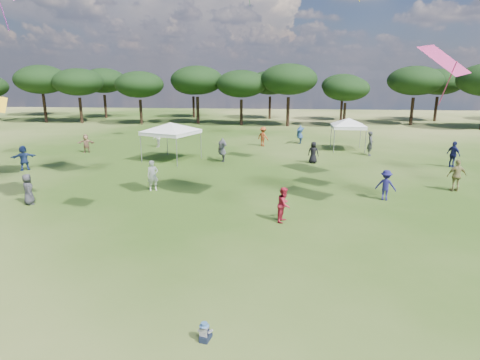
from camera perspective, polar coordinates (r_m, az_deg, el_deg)
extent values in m
cylinder|color=black|center=(60.39, -25.99, 9.03)|extent=(0.40, 0.40, 3.49)
ellipsoid|color=black|center=(60.23, -26.41, 12.66)|extent=(6.79, 6.79, 3.66)
cylinder|color=black|center=(57.66, -21.69, 9.18)|extent=(0.38, 0.38, 3.32)
ellipsoid|color=black|center=(57.49, -22.04, 12.79)|extent=(6.44, 6.44, 3.47)
cylinder|color=black|center=(53.72, -13.90, 9.36)|extent=(0.36, 0.36, 3.14)
ellipsoid|color=black|center=(53.53, -14.14, 13.04)|extent=(6.11, 6.11, 3.29)
cylinder|color=black|center=(53.29, -6.02, 9.83)|extent=(0.40, 0.40, 3.46)
ellipsoid|color=black|center=(53.10, -6.13, 13.93)|extent=(6.73, 6.73, 3.63)
cylinder|color=black|center=(51.29, 0.19, 9.58)|extent=(0.37, 0.37, 3.21)
ellipsoid|color=black|center=(51.10, 0.19, 13.53)|extent=(6.24, 6.24, 3.36)
cylinder|color=black|center=(50.62, 6.82, 9.61)|extent=(0.41, 0.41, 3.56)
ellipsoid|color=black|center=(50.43, 6.96, 14.04)|extent=(6.91, 6.91, 3.73)
cylinder|color=black|center=(51.61, 14.62, 8.96)|extent=(0.33, 0.33, 2.88)
ellipsoid|color=black|center=(51.41, 14.86, 12.47)|extent=(5.60, 5.60, 3.02)
cylinder|color=black|center=(56.00, 23.24, 8.96)|extent=(0.39, 0.39, 3.44)
ellipsoid|color=black|center=(55.82, 23.64, 12.82)|extent=(6.69, 6.69, 3.60)
cylinder|color=black|center=(70.04, -26.08, 9.67)|extent=(0.41, 0.41, 3.62)
ellipsoid|color=black|center=(69.90, -26.46, 12.91)|extent=(7.03, 7.03, 3.79)
cylinder|color=black|center=(63.35, -18.59, 9.89)|extent=(0.39, 0.39, 3.37)
ellipsoid|color=black|center=(63.19, -18.87, 13.23)|extent=(6.54, 6.54, 3.53)
cylinder|color=black|center=(61.05, -6.61, 10.27)|extent=(0.36, 0.36, 3.11)
ellipsoid|color=black|center=(60.89, -6.70, 13.48)|extent=(6.05, 6.05, 3.26)
cylinder|color=black|center=(58.96, 4.26, 10.21)|extent=(0.37, 0.37, 3.20)
ellipsoid|color=black|center=(58.78, 4.32, 13.63)|extent=(6.21, 6.21, 3.35)
cylinder|color=black|center=(58.43, 14.22, 9.66)|extent=(0.34, 0.34, 2.99)
ellipsoid|color=black|center=(58.25, 14.43, 12.89)|extent=(5.81, 5.81, 3.13)
cylinder|color=black|center=(62.01, 26.08, 9.05)|extent=(0.38, 0.38, 3.31)
ellipsoid|color=black|center=(61.85, 26.46, 12.39)|extent=(6.43, 6.43, 3.47)
cylinder|color=gray|center=(30.08, -13.91, 4.47)|extent=(0.06, 0.06, 2.16)
cylinder|color=gray|center=(28.16, -8.99, 4.04)|extent=(0.06, 0.06, 2.16)
cylinder|color=gray|center=(32.51, -10.32, 5.40)|extent=(0.06, 0.06, 2.16)
cylinder|color=gray|center=(30.73, -5.57, 5.04)|extent=(0.06, 0.06, 2.16)
cube|color=white|center=(30.17, -9.78, 6.69)|extent=(4.29, 4.29, 0.25)
pyramid|color=white|center=(30.08, -9.85, 8.06)|extent=(6.30, 6.30, 0.60)
cylinder|color=gray|center=(33.83, 13.24, 5.53)|extent=(0.06, 0.06, 2.06)
cylinder|color=gray|center=(34.20, 17.42, 5.34)|extent=(0.06, 0.06, 2.06)
cylinder|color=gray|center=(36.29, 12.82, 6.15)|extent=(0.06, 0.06, 2.06)
cylinder|color=gray|center=(36.64, 16.73, 5.98)|extent=(0.06, 0.06, 2.06)
cube|color=white|center=(35.09, 15.16, 7.34)|extent=(2.72, 2.72, 0.25)
pyramid|color=white|center=(35.01, 15.24, 8.52)|extent=(5.42, 5.42, 0.60)
cube|color=black|center=(10.40, -5.06, -21.52)|extent=(0.25, 0.25, 0.16)
cube|color=black|center=(10.56, -5.11, -21.14)|extent=(0.11, 0.21, 0.09)
cube|color=black|center=(10.51, -4.32, -21.30)|extent=(0.11, 0.21, 0.09)
cube|color=white|center=(10.29, -5.08, -20.71)|extent=(0.23, 0.18, 0.21)
cylinder|color=white|center=(10.38, -5.67, -20.39)|extent=(0.11, 0.21, 0.13)
cylinder|color=white|center=(10.29, -4.23, -20.68)|extent=(0.11, 0.21, 0.13)
sphere|color=#E0B293|center=(10.21, -5.10, -20.05)|extent=(0.15, 0.15, 0.15)
cone|color=#4F88B9|center=(10.19, -5.11, -19.89)|extent=(0.24, 0.24, 0.02)
cylinder|color=#4F88B9|center=(10.17, -5.11, -19.73)|extent=(0.16, 0.16, 0.06)
imported|color=navy|center=(21.69, 20.02, -0.69)|extent=(1.16, 0.91, 1.57)
imported|color=navy|center=(30.43, -28.40, 2.78)|extent=(1.53, 1.37, 1.69)
imported|color=black|center=(29.46, 10.38, 3.87)|extent=(0.85, 0.64, 1.57)
imported|color=navy|center=(37.86, 8.50, 6.44)|extent=(1.23, 2.17, 1.71)
imported|color=#333237|center=(22.28, -27.92, -1.17)|extent=(0.82, 0.90, 1.54)
imported|color=#983B19|center=(36.06, 3.30, 6.19)|extent=(1.29, 1.19, 1.74)
imported|color=#936850|center=(35.36, -21.05, 4.88)|extent=(1.47, 0.71, 1.52)
imported|color=olive|center=(24.90, 28.45, 0.57)|extent=(1.08, 0.53, 1.78)
imported|color=#A21B2E|center=(17.48, 6.29, -3.49)|extent=(0.79, 0.90, 1.55)
imported|color=#323338|center=(33.40, 18.04, 4.96)|extent=(0.57, 0.77, 1.92)
imported|color=#454448|center=(29.53, -2.56, 4.32)|extent=(1.27, 2.25, 1.77)
imported|color=beige|center=(36.33, -11.77, 5.92)|extent=(0.78, 0.92, 1.68)
imported|color=beige|center=(22.58, -12.30, 0.61)|extent=(0.73, 0.64, 1.68)
imported|color=#15194C|center=(31.28, 28.09, 3.23)|extent=(0.86, 1.16, 1.83)
plane|color=#AF2B62|center=(18.90, 27.04, 14.97)|extent=(2.65, 2.50, 1.38)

